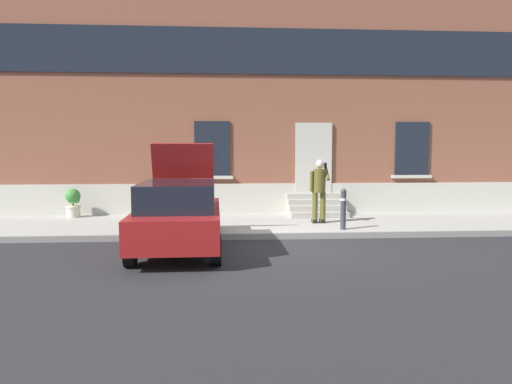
{
  "coord_description": "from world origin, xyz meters",
  "views": [
    {
      "loc": [
        -1.34,
        -10.72,
        2.22
      ],
      "look_at": [
        -0.47,
        1.6,
        1.1
      ],
      "focal_mm": 34.14,
      "sensor_mm": 36.0,
      "label": 1
    }
  ],
  "objects_px": {
    "bollard_near_person": "(343,207)",
    "planter_cream": "(73,202)",
    "person_on_phone": "(319,187)",
    "planter_olive": "(152,202)",
    "hatchback_car_red": "(179,214)"
  },
  "relations": [
    {
      "from": "bollard_near_person",
      "to": "planter_olive",
      "type": "relative_size",
      "value": 1.22
    },
    {
      "from": "person_on_phone",
      "to": "planter_cream",
      "type": "relative_size",
      "value": 2.04
    },
    {
      "from": "bollard_near_person",
      "to": "planter_olive",
      "type": "bearing_deg",
      "value": 152.5
    },
    {
      "from": "planter_cream",
      "to": "planter_olive",
      "type": "distance_m",
      "value": 2.34
    },
    {
      "from": "hatchback_car_red",
      "to": "bollard_near_person",
      "type": "height_order",
      "value": "hatchback_car_red"
    },
    {
      "from": "bollard_near_person",
      "to": "person_on_phone",
      "type": "xyz_separation_m",
      "value": [
        -0.41,
        1.08,
        0.44
      ]
    },
    {
      "from": "bollard_near_person",
      "to": "planter_cream",
      "type": "xyz_separation_m",
      "value": [
        -7.52,
        2.74,
        -0.11
      ]
    },
    {
      "from": "planter_olive",
      "to": "person_on_phone",
      "type": "bearing_deg",
      "value": -18.72
    },
    {
      "from": "bollard_near_person",
      "to": "planter_olive",
      "type": "distance_m",
      "value": 5.84
    },
    {
      "from": "bollard_near_person",
      "to": "planter_cream",
      "type": "distance_m",
      "value": 8.0
    },
    {
      "from": "person_on_phone",
      "to": "planter_cream",
      "type": "distance_m",
      "value": 7.32
    },
    {
      "from": "person_on_phone",
      "to": "planter_cream",
      "type": "height_order",
      "value": "person_on_phone"
    },
    {
      "from": "planter_cream",
      "to": "planter_olive",
      "type": "xyz_separation_m",
      "value": [
        2.34,
        -0.05,
        0.0
      ]
    },
    {
      "from": "bollard_near_person",
      "to": "person_on_phone",
      "type": "relative_size",
      "value": 0.6
    },
    {
      "from": "bollard_near_person",
      "to": "hatchback_car_red",
      "type": "bearing_deg",
      "value": -158.17
    }
  ]
}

